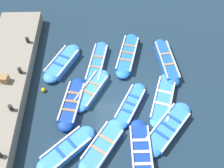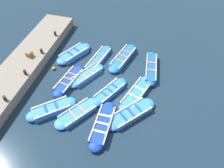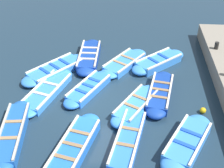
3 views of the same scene
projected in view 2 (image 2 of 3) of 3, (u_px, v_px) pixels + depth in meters
The scene contains 20 objects.
ground_plane at pixel (103, 84), 15.52m from camera, with size 120.00×120.00×0.00m, color #1C303F.
boat_tucked at pixel (151, 68), 16.33m from camera, with size 1.15×3.78×0.47m.
boat_stern_in at pixel (74, 54), 17.46m from camera, with size 2.31×3.30×0.46m.
boat_end_of_row at pixel (98, 59), 17.10m from camera, with size 1.42×3.72×0.36m.
boat_alongside at pixel (136, 94), 14.74m from camera, with size 1.95×3.76×0.36m.
boat_centre at pixel (131, 114), 13.60m from camera, with size 3.07×3.36×0.40m.
boat_bow_out at pixel (86, 75), 15.87m from camera, with size 2.21×3.10×0.39m.
boat_drifting at pixel (103, 125), 13.01m from camera, with size 0.95×3.56×0.46m.
boat_broadside at pixel (77, 113), 13.65m from camera, with size 2.52×3.18×0.37m.
boat_outer_left at pixel (52, 109), 13.81m from camera, with size 2.96×2.79×0.45m.
boat_far_corner at pixel (110, 92), 14.84m from camera, with size 2.08×3.10×0.38m.
boat_outer_right at pixel (123, 58), 17.12m from camera, with size 1.73×3.82×0.46m.
boat_mid_row at pixel (69, 81), 15.48m from camera, with size 1.40×3.44×0.43m.
quay_wall at pixel (24, 64), 16.35m from camera, with size 2.58×12.91×0.77m.
bollard_north at pixel (5, 98), 13.45m from camera, with size 0.20×0.20×0.35m, color black.
bollard_mid_north at pixel (25, 72), 14.99m from camera, with size 0.20×0.20×0.35m, color black.
bollard_mid_south at pixel (41, 51), 16.53m from camera, with size 0.20×0.20×0.35m, color black.
bollard_south at pixel (55, 33), 18.08m from camera, with size 0.20×0.20×0.35m, color black.
wooden_crate at pixel (29, 54), 16.26m from camera, with size 0.39×0.39×0.39m, color olive.
buoy_orange_near at pixel (54, 68), 16.44m from camera, with size 0.25×0.25×0.25m, color #EAB214.
Camera 2 is at (3.44, -9.89, 11.47)m, focal length 35.00 mm.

